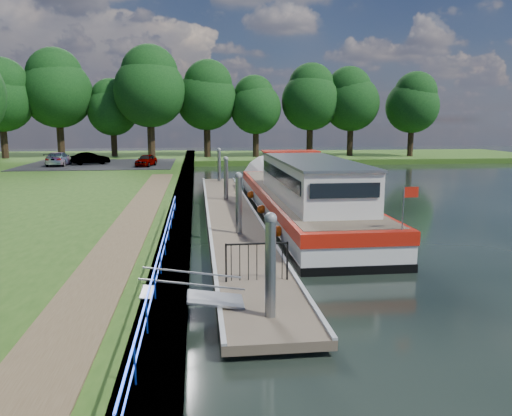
{
  "coord_description": "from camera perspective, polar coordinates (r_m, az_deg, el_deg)",
  "views": [
    {
      "loc": [
        -1.67,
        -11.74,
        5.07
      ],
      "look_at": [
        0.75,
        8.77,
        1.4
      ],
      "focal_mm": 35.0,
      "sensor_mm": 36.0,
      "label": 1
    }
  ],
  "objects": [
    {
      "name": "car_c",
      "position": [
        50.42,
        -21.61,
        5.26
      ],
      "size": [
        1.76,
        4.32,
        1.25
      ],
      "primitive_type": "imported",
      "rotation": [
        0.0,
        0.0,
        3.14
      ],
      "color": "#999999",
      "rests_on": "carpark"
    },
    {
      "name": "gangway",
      "position": [
        13.02,
        -7.23,
        -9.95
      ],
      "size": [
        2.58,
        1.0,
        0.92
      ],
      "color": "#A5A8AD",
      "rests_on": "ground"
    },
    {
      "name": "blue_fence",
      "position": [
        15.25,
        -10.61,
        -4.36
      ],
      "size": [
        0.04,
        18.04,
        0.72
      ],
      "color": "#0C2DBF",
      "rests_on": "riverbank"
    },
    {
      "name": "far_bank",
      "position": [
        65.36,
        5.39,
        5.84
      ],
      "size": [
        60.0,
        18.0,
        0.6
      ],
      "primitive_type": "cube",
      "color": "#2B4F16",
      "rests_on": "ground"
    },
    {
      "name": "mooring_piles",
      "position": [
        25.09,
        -2.84,
        1.37
      ],
      "size": [
        0.3,
        27.3,
        3.55
      ],
      "color": "gray",
      "rests_on": "ground"
    },
    {
      "name": "footpath",
      "position": [
        20.38,
        -14.29,
        -2.33
      ],
      "size": [
        1.6,
        40.0,
        0.05
      ],
      "primitive_type": "cube",
      "color": "brown",
      "rests_on": "riverbank"
    },
    {
      "name": "carpark",
      "position": [
        50.79,
        -17.36,
        4.8
      ],
      "size": [
        14.0,
        12.0,
        0.06
      ],
      "primitive_type": "cube",
      "color": "black",
      "rests_on": "riverbank"
    },
    {
      "name": "ground",
      "position": [
        12.9,
        1.29,
        -13.07
      ],
      "size": [
        160.0,
        160.0,
        0.0
      ],
      "primitive_type": "plane",
      "color": "black",
      "rests_on": "ground"
    },
    {
      "name": "horizon_trees",
      "position": [
        60.49,
        -6.84,
        12.73
      ],
      "size": [
        54.38,
        10.03,
        12.87
      ],
      "color": "#332316",
      "rests_on": "ground"
    },
    {
      "name": "bank_edge",
      "position": [
        27.16,
        -8.49,
        0.04
      ],
      "size": [
        1.1,
        90.0,
        0.78
      ],
      "primitive_type": "cube",
      "color": "#473D2D",
      "rests_on": "ground"
    },
    {
      "name": "car_a",
      "position": [
        47.29,
        -12.45,
        5.36
      ],
      "size": [
        2.01,
        3.43,
        1.1
      ],
      "primitive_type": "imported",
      "rotation": [
        0.0,
        0.0,
        -0.23
      ],
      "color": "#999999",
      "rests_on": "carpark"
    },
    {
      "name": "gate_panel",
      "position": [
        14.58,
        0.1,
        -5.52
      ],
      "size": [
        1.85,
        0.05,
        1.15
      ],
      "color": "black",
      "rests_on": "ground"
    },
    {
      "name": "car_b",
      "position": [
        50.5,
        -18.4,
        5.4
      ],
      "size": [
        3.69,
        2.46,
        1.15
      ],
      "primitive_type": "imported",
      "rotation": [
        0.0,
        0.0,
        1.96
      ],
      "color": "#999999",
      "rests_on": "carpark"
    },
    {
      "name": "pontoon",
      "position": [
        25.27,
        -2.82,
        -1.09
      ],
      "size": [
        2.5,
        30.0,
        0.56
      ],
      "color": "brown",
      "rests_on": "ground"
    },
    {
      "name": "barge",
      "position": [
        26.56,
        4.78,
        1.42
      ],
      "size": [
        4.36,
        21.15,
        4.78
      ],
      "color": "black",
      "rests_on": "ground"
    }
  ]
}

